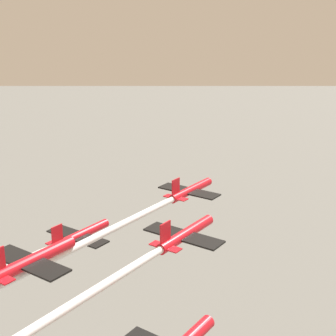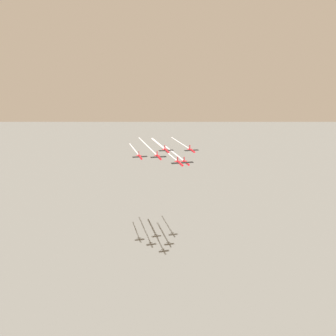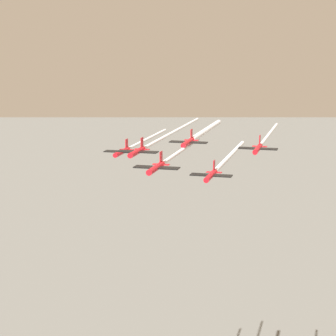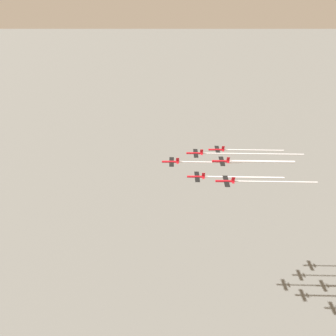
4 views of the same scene
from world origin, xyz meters
name	(u,v)px [view 2 (image 2 of 4)]	position (x,y,z in m)	size (l,w,h in m)	color
jet_0	(180,163)	(55.34, 57.95, 92.59)	(8.78, 8.26, 2.94)	red
jet_1	(186,163)	(67.57, 49.85, 89.06)	(8.78, 8.26, 2.94)	red
jet_2	(159,157)	(68.37, 64.71, 93.06)	(8.78, 8.26, 2.94)	red
jet_3	(192,150)	(79.81, 41.74, 92.60)	(8.78, 8.26, 2.94)	red
jet_4	(166,150)	(80.60, 56.60, 93.37)	(8.78, 8.26, 2.94)	red
jet_5	(140,157)	(81.40, 71.46, 90.67)	(8.78, 8.26, 2.94)	red
smoke_trail_0	(169,154)	(75.11, 56.89, 92.54)	(31.56, 2.43, 0.73)	white
smoke_trail_1	(174,153)	(90.90, 48.59, 89.01)	(38.68, 3.02, 0.94)	white
smoke_trail_2	(147,145)	(98.77, 63.07, 93.02)	(52.81, 3.55, 0.72)	white
smoke_trail_3	(180,143)	(102.65, 40.51, 92.56)	(37.71, 2.74, 0.72)	white
smoke_trail_4	(158,144)	(100.85, 55.51, 93.33)	(32.54, 3.01, 1.27)	white
smoke_trail_5	(134,149)	(101.82, 70.36, 90.62)	(32.85, 2.46, 0.70)	white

